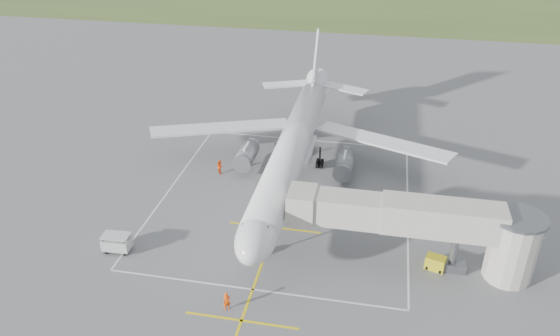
% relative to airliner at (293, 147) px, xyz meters
% --- Properties ---
extents(ground, '(700.00, 700.00, 0.00)m').
position_rel_airliner_xyz_m(ground, '(0.00, -0.75, -4.39)').
color(ground, '#5C5C5E').
rests_on(ground, ground).
extents(apron_markings, '(28.20, 60.00, 0.01)m').
position_rel_airliner_xyz_m(apron_markings, '(0.00, -6.57, -4.38)').
color(apron_markings, yellow).
rests_on(apron_markings, ground).
extents(airliner, '(38.93, 46.75, 13.52)m').
position_rel_airliner_xyz_m(airliner, '(0.00, 0.00, 0.00)').
color(airliner, silver).
rests_on(airliner, ground).
extents(jet_bridge, '(23.40, 5.00, 7.20)m').
position_rel_airliner_xyz_m(jet_bridge, '(15.72, -14.25, 0.35)').
color(jet_bridge, '#9B968C').
rests_on(jet_bridge, ground).
extents(gpu_unit, '(2.10, 1.73, 1.37)m').
position_rel_airliner_xyz_m(gpu_unit, '(16.48, -14.42, -3.72)').
color(gpu_unit, gold).
rests_on(gpu_unit, ground).
extents(baggage_cart, '(2.80, 1.77, 1.89)m').
position_rel_airliner_xyz_m(baggage_cart, '(-14.69, -17.77, -3.42)').
color(baggage_cart, '#B8B8B8').
rests_on(baggage_cart, ground).
extents(ramp_worker_nose, '(0.78, 0.72, 1.80)m').
position_rel_airliner_xyz_m(ramp_worker_nose, '(-1.57, -23.65, -3.49)').
color(ramp_worker_nose, '#FC4A07').
rests_on(ramp_worker_nose, ground).
extents(ramp_worker_wing, '(1.09, 1.09, 1.79)m').
position_rel_airliner_xyz_m(ramp_worker_wing, '(-9.23, -0.30, -3.50)').
color(ramp_worker_wing, '#E43D07').
rests_on(ramp_worker_wing, ground).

